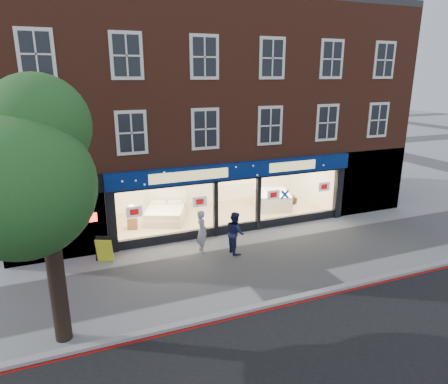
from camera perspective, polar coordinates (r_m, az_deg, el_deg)
ground at (r=15.91m, az=6.39°, el=-9.55°), size 120.00×120.00×0.00m
kerb_line at (r=13.60m, az=12.78°, el=-14.66°), size 60.00×0.10×0.01m
kerb_stone at (r=13.71m, az=12.31°, el=-14.09°), size 60.00×0.25×0.12m
showroom_floor at (r=20.28m, az=-0.64°, el=-3.44°), size 11.00×4.50×0.10m
building at (r=20.65m, az=-2.51°, el=15.65°), size 19.00×8.26×10.30m
street_tree at (r=10.52m, az=-25.03°, el=3.95°), size 4.00×3.20×6.60m
display_bed at (r=19.70m, az=-8.37°, el=-2.99°), size 2.55×2.76×1.26m
bedside_table at (r=18.94m, az=-12.95°, el=-4.30°), size 0.54×0.54×0.55m
mattress_stack at (r=21.51m, az=6.95°, el=-1.08°), size 2.26×2.54×0.84m
sofa at (r=21.89m, az=8.23°, el=-1.29°), size 1.81×1.07×0.50m
a_board at (r=16.12m, az=-16.73°, el=-7.88°), size 0.76×0.64×0.99m
pedestrian_grey at (r=16.15m, az=-3.18°, el=-5.62°), size 0.46×0.67×1.76m
pedestrian_blue at (r=16.05m, az=1.58°, el=-5.80°), size 0.67×0.86×1.74m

